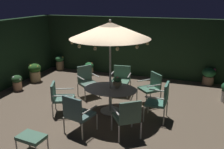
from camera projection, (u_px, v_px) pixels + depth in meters
The scene contains 18 objects.
ground_plane at pixel (103, 108), 7.44m from camera, with size 8.53×7.43×0.02m, color brown.
hedge_backdrop_rear at pixel (133, 47), 10.28m from camera, with size 8.53×0.30×2.46m, color #1C311C.
patio_dining_table at pixel (110, 93), 7.01m from camera, with size 1.58×1.18×0.73m.
patio_umbrella at pixel (110, 30), 6.46m from camera, with size 2.21×2.21×2.68m.
centerpiece_planter at pixel (117, 81), 6.97m from camera, with size 0.25×0.25×0.34m.
patio_chair_north at pixel (121, 78), 8.35m from camera, with size 0.70×0.67×0.97m.
patio_chair_northeast at pixel (87, 79), 8.16m from camera, with size 0.79×0.79×1.03m.
patio_chair_east at pixel (60, 96), 6.92m from camera, with size 0.80×0.77×0.92m.
patio_chair_southeast at pixel (77, 112), 5.86m from camera, with size 0.75×0.75×1.01m.
patio_chair_south at pixel (128, 116), 5.70m from camera, with size 0.82×0.83×0.99m.
patio_chair_southwest at pixel (160, 99), 6.52m from camera, with size 0.59×0.61×1.07m.
patio_chair_west at pixel (152, 86), 7.60m from camera, with size 0.80×0.80×0.97m.
ottoman_footrest at pixel (31, 138), 5.17m from camera, with size 0.62×0.45×0.41m.
potted_plant_right_far at pixel (35, 72), 9.64m from camera, with size 0.50×0.50×0.73m.
potted_plant_front_corner at pixel (209, 76), 9.31m from camera, with size 0.51×0.51×0.65m.
potted_plant_right_near at pixel (89, 68), 10.60m from camera, with size 0.38×0.38×0.53m.
potted_plant_back_right at pixel (60, 62), 11.23m from camera, with size 0.39×0.40×0.66m.
potted_plant_left_far at pixel (17, 82), 8.74m from camera, with size 0.39×0.38×0.56m.
Camera 1 is at (2.46, -6.32, 3.23)m, focal length 38.75 mm.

